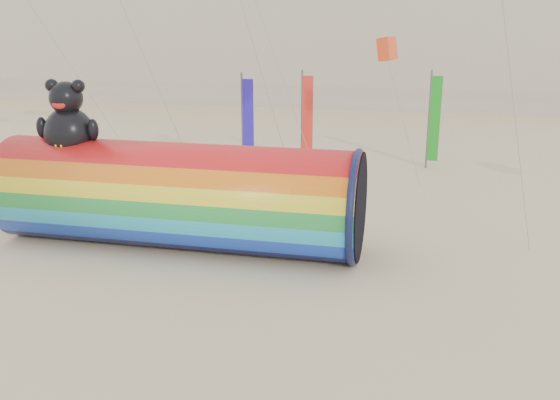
# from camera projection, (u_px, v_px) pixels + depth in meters

# --- Properties ---
(ground) EXTENTS (160.00, 160.00, 0.00)m
(ground) POSITION_uv_depth(u_px,v_px,m) (252.00, 290.00, 18.56)
(ground) COLOR #CCB58C
(ground) RESTS_ON ground
(windsock_assembly) EXTENTS (12.70, 3.87, 5.85)m
(windsock_assembly) POSITION_uv_depth(u_px,v_px,m) (178.00, 193.00, 21.66)
(windsock_assembly) COLOR red
(windsock_assembly) RESTS_ON ground
(festival_banners) EXTENTS (9.78, 3.97, 5.20)m
(festival_banners) POSITION_uv_depth(u_px,v_px,m) (330.00, 121.00, 32.41)
(festival_banners) COLOR #59595E
(festival_banners) RESTS_ON ground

